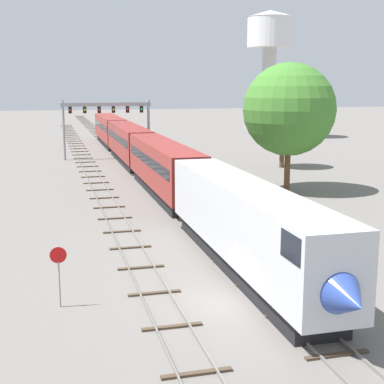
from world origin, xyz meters
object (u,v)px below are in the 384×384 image
signal_gantry (107,115)px  trackside_tree_mid (283,116)px  passenger_train (142,152)px  trackside_tree_left (289,110)px  stop_sign (59,268)px  water_tower (270,42)px

signal_gantry → trackside_tree_mid: 24.00m
passenger_train → signal_gantry: signal_gantry is taller
trackside_tree_left → trackside_tree_mid: trackside_tree_left is taller
passenger_train → stop_sign: (-10.00, -36.32, -0.73)m
passenger_train → water_tower: (30.55, 38.48, 15.11)m
signal_gantry → water_tower: 41.83m
stop_sign → signal_gantry: bearing=81.5°
signal_gantry → water_tower: water_tower is taller
signal_gantry → trackside_tree_left: size_ratio=1.00×
stop_sign → trackside_tree_left: (21.86, 23.83, 5.87)m
passenger_train → trackside_tree_mid: 18.00m
water_tower → trackside_tree_left: water_tower is taller
passenger_train → water_tower: 51.41m
water_tower → stop_sign: 86.55m
signal_gantry → water_tower: bearing=35.2°
passenger_train → signal_gantry: (-2.25, 15.37, 3.28)m
trackside_tree_left → stop_sign: bearing=-132.5°
passenger_train → signal_gantry: bearing=98.3°
stop_sign → trackside_tree_mid: bearing=54.1°
water_tower → trackside_tree_mid: bearing=-109.5°
signal_gantry → trackside_tree_mid: (19.79, -13.58, 0.35)m
water_tower → trackside_tree_mid: (-13.01, -36.69, -11.48)m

